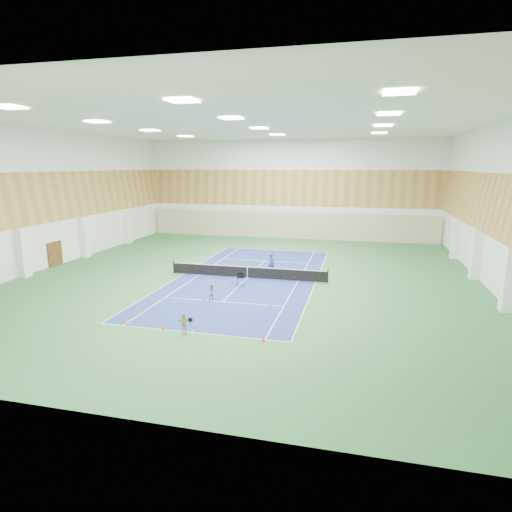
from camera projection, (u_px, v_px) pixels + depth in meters
The scene contains 21 objects.
ground at pixel (247, 278), 34.46m from camera, with size 40.00×40.00×0.00m, color #2D6A37.
room_shell at pixel (247, 203), 33.22m from camera, with size 36.00×40.00×12.00m, color white, non-canonical shape.
wood_cladding at pixel (247, 177), 32.81m from camera, with size 36.00×40.00×8.00m, color #BC8545, non-canonical shape.
ceiling_light_grid at pixel (247, 124), 31.99m from camera, with size 21.40×25.40×0.06m, color white, non-canonical shape.
court_surface at pixel (247, 278), 34.46m from camera, with size 10.97×23.77×0.01m, color navy.
tennis_balls_scatter at pixel (247, 277), 34.45m from camera, with size 10.57×22.77×0.07m, color #AFCC22, non-canonical shape.
tennis_net at pixel (247, 271), 34.35m from camera, with size 12.80×0.10×1.10m, color black, non-canonical shape.
back_curtain at pixel (288, 226), 52.89m from camera, with size 35.40×0.16×3.20m, color #C6B793.
door_left_b at pixel (55, 254), 38.42m from camera, with size 0.08×1.80×2.20m, color #593319.
coach at pixel (271, 263), 35.99m from camera, with size 0.60×0.39×1.65m, color #213A9A.
child_court at pixel (212, 292), 28.55m from camera, with size 0.56×0.44×1.16m, color #9C9DA5.
child_apron at pixel (184, 324), 22.86m from camera, with size 0.68×0.28×1.16m, color tan.
ball_cart at pixel (240, 280), 32.10m from camera, with size 0.55×0.55×0.96m, color black, non-canonical shape.
cone_svc_a at pixel (169, 296), 29.30m from camera, with size 0.20×0.20×0.21m, color #F7450D.
cone_svc_b at pixel (204, 300), 28.43m from camera, with size 0.18×0.18×0.20m, color #FF430D.
cone_svc_c at pixel (249, 301), 28.21m from camera, with size 0.17×0.17×0.19m, color #EF500C.
cone_svc_d at pixel (270, 304), 27.57m from camera, with size 0.17×0.17×0.19m, color #F9540D.
cone_base_a at pixel (126, 322), 24.45m from camera, with size 0.22×0.22×0.24m, color orange.
cone_base_b at pixel (164, 327), 23.59m from camera, with size 0.23×0.23×0.25m, color #F6430C.
cone_base_c at pixel (217, 331), 23.02m from camera, with size 0.22×0.22×0.24m, color orange.
cone_base_d at pixel (263, 340), 21.91m from camera, with size 0.21×0.21×0.23m, color #F3410C.
Camera 1 is at (8.63, -32.22, 8.86)m, focal length 30.00 mm.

